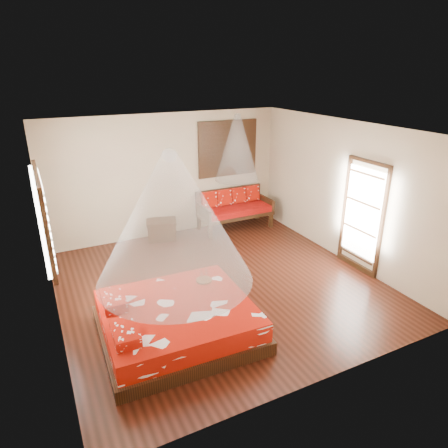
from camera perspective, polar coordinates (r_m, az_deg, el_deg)
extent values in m
cube|color=black|center=(7.42, -0.61, -8.65)|extent=(5.50, 5.50, 0.02)
cube|color=silver|center=(6.48, -0.71, 13.45)|extent=(5.50, 5.50, 0.02)
cube|color=beige|center=(6.23, -24.20, -2.35)|extent=(0.02, 5.50, 2.80)
cube|color=beige|center=(8.33, 16.75, 4.45)|extent=(0.02, 5.50, 2.80)
cube|color=beige|center=(9.27, -8.14, 6.84)|extent=(5.50, 0.02, 2.80)
cube|color=beige|center=(4.71, 14.26, -8.71)|extent=(5.50, 0.02, 2.80)
cube|color=black|center=(6.15, -6.55, -14.68)|extent=(2.26, 2.06, 0.20)
cube|color=#AC1205|center=(6.01, -6.65, -12.76)|extent=(2.16, 1.96, 0.30)
cube|color=#AC1205|center=(5.40, -13.95, -14.85)|extent=(0.33, 0.59, 0.15)
cube|color=#AC1205|center=(6.10, -15.51, -10.43)|extent=(0.33, 0.59, 0.15)
cube|color=black|center=(9.19, -1.97, -0.92)|extent=(0.08, 0.08, 0.42)
cube|color=black|center=(9.94, 6.73, 0.71)|extent=(0.08, 0.08, 0.42)
cube|color=black|center=(9.76, -3.60, 0.43)|extent=(0.08, 0.08, 0.42)
cube|color=black|center=(10.46, 4.76, 1.88)|extent=(0.08, 0.08, 0.42)
cube|color=black|center=(9.75, 1.62, 1.50)|extent=(1.77, 0.79, 0.08)
cube|color=#810C04|center=(9.71, 1.63, 2.11)|extent=(1.71, 0.73, 0.14)
cube|color=black|center=(9.95, 0.68, 3.70)|extent=(1.77, 0.06, 0.55)
cube|color=black|center=(9.35, -2.96, 1.63)|extent=(0.06, 0.79, 0.30)
cube|color=black|center=(10.10, 5.88, 3.08)|extent=(0.06, 0.79, 0.30)
cube|color=#AC1205|center=(9.58, -2.14, 3.46)|extent=(0.37, 0.20, 0.39)
cube|color=#AC1205|center=(9.74, -0.03, 3.78)|extent=(0.37, 0.20, 0.39)
cube|color=#AC1205|center=(9.91, 2.02, 4.09)|extent=(0.37, 0.20, 0.39)
cube|color=#AC1205|center=(10.10, 3.99, 4.38)|extent=(0.37, 0.20, 0.39)
cube|color=black|center=(9.29, -8.88, -0.96)|extent=(0.73, 0.60, 0.41)
cube|color=black|center=(9.20, -8.96, 0.37)|extent=(0.78, 0.65, 0.05)
cube|color=black|center=(9.70, 0.54, 10.74)|extent=(1.52, 0.06, 1.32)
cube|color=black|center=(9.69, 0.56, 10.73)|extent=(1.35, 0.04, 1.10)
cube|color=black|center=(6.31, -24.37, 0.87)|extent=(0.08, 1.74, 1.34)
cube|color=white|center=(6.31, -24.01, 0.93)|extent=(0.04, 1.54, 1.10)
cube|color=black|center=(8.01, 19.13, 0.83)|extent=(0.08, 1.02, 2.16)
cube|color=white|center=(7.96, 19.12, 1.48)|extent=(0.03, 0.82, 1.70)
cylinder|color=brown|center=(6.51, -2.89, -8.02)|extent=(0.26, 0.26, 0.03)
cone|color=silver|center=(5.31, -7.34, 0.73)|extent=(2.16, 2.16, 1.80)
cone|color=silver|center=(9.27, 1.87, 10.85)|extent=(1.02, 1.02, 1.50)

